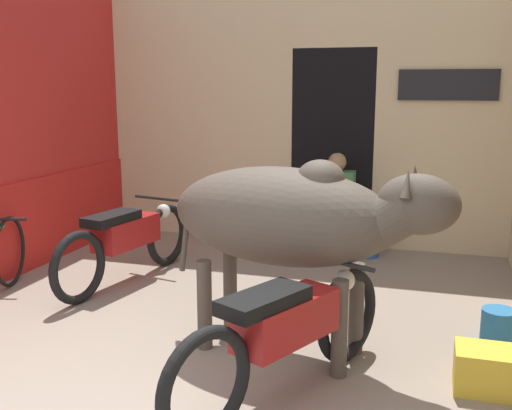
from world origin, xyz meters
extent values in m
cube|color=red|center=(-2.45, 2.31, 0.48)|extent=(0.03, 4.62, 0.96)
cube|color=beige|center=(0.00, 4.71, 2.90)|extent=(4.92, 0.18, 1.07)
cube|color=beige|center=(-1.27, 4.71, 1.18)|extent=(2.38, 0.18, 2.36)
cube|color=beige|center=(1.68, 4.71, 1.18)|extent=(1.56, 0.18, 2.36)
cube|color=black|center=(0.41, 5.07, 1.18)|extent=(0.99, 0.90, 2.36)
cube|color=black|center=(1.70, 4.60, 1.93)|extent=(1.08, 0.03, 0.34)
ellipsoid|color=#4C4238|center=(0.58, 1.54, 1.02)|extent=(1.76, 0.98, 0.71)
ellipsoid|color=#4C4238|center=(0.87, 1.49, 1.31)|extent=(0.37, 0.34, 0.26)
cylinder|color=#4C4238|center=(1.34, 1.43, 1.07)|extent=(0.51, 0.40, 0.47)
ellipsoid|color=#4C4238|center=(1.52, 1.40, 1.19)|extent=(0.58, 0.41, 0.40)
cylinder|color=#4C4238|center=(-0.21, 1.65, 0.81)|extent=(0.13, 0.06, 0.61)
cylinder|color=#4C4238|center=(1.12, 1.66, 0.34)|extent=(0.11, 0.11, 0.68)
cylinder|color=#4C4238|center=(1.06, 1.26, 0.34)|extent=(0.11, 0.11, 0.68)
cylinder|color=#4C4238|center=(0.10, 1.81, 0.34)|extent=(0.11, 0.11, 0.68)
cylinder|color=#4C4238|center=(0.04, 1.41, 0.34)|extent=(0.11, 0.11, 0.68)
cone|color=#473D33|center=(1.49, 1.54, 1.33)|extent=(0.09, 0.16, 0.21)
cone|color=#473D33|center=(1.45, 1.27, 1.33)|extent=(0.09, 0.16, 0.21)
torus|color=black|center=(0.49, 0.29, 0.34)|extent=(0.36, 0.64, 0.67)
torus|color=black|center=(1.08, 1.51, 0.34)|extent=(0.36, 0.64, 0.67)
cube|color=maroon|center=(0.79, 0.90, 0.51)|extent=(0.58, 0.79, 0.28)
cube|color=black|center=(0.70, 0.71, 0.69)|extent=(0.49, 0.65, 0.09)
cylinder|color=black|center=(1.02, 1.37, 0.77)|extent=(0.54, 0.28, 0.03)
sphere|color=silver|center=(1.06, 1.46, 0.61)|extent=(0.15, 0.15, 0.15)
torus|color=black|center=(-1.39, 1.96, 0.33)|extent=(0.20, 0.67, 0.67)
torus|color=black|center=(-1.14, 3.27, 0.33)|extent=(0.20, 0.67, 0.67)
cube|color=maroon|center=(-1.27, 2.61, 0.51)|extent=(0.41, 0.78, 0.28)
cube|color=black|center=(-1.30, 2.42, 0.69)|extent=(0.37, 0.63, 0.09)
cylinder|color=black|center=(-1.17, 3.13, 0.76)|extent=(0.58, 0.14, 0.03)
sphere|color=silver|center=(-1.15, 3.22, 0.61)|extent=(0.15, 0.15, 0.15)
torus|color=black|center=(-2.30, 2.19, 0.34)|extent=(0.23, 0.67, 0.69)
cylinder|color=black|center=(-2.28, 2.10, 0.69)|extent=(0.43, 0.15, 0.03)
cube|color=brown|center=(0.56, 3.97, 0.24)|extent=(0.28, 0.14, 0.47)
cube|color=brown|center=(0.56, 4.06, 0.52)|extent=(0.28, 0.32, 0.11)
cube|color=#386B42|center=(0.56, 4.13, 0.76)|extent=(0.40, 0.20, 0.46)
sphere|color=#937051|center=(0.56, 4.13, 1.09)|extent=(0.20, 0.20, 0.20)
cylinder|color=#2856B2|center=(0.95, 4.21, 0.22)|extent=(0.20, 0.20, 0.44)
cylinder|color=#2856B2|center=(0.95, 4.21, 0.46)|extent=(0.29, 0.29, 0.04)
cube|color=gold|center=(2.02, 1.34, 0.14)|extent=(0.44, 0.32, 0.28)
cylinder|color=#23669E|center=(2.14, 2.15, 0.13)|extent=(0.26, 0.26, 0.26)
camera|label=1|loc=(1.62, -2.49, 1.93)|focal=42.00mm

